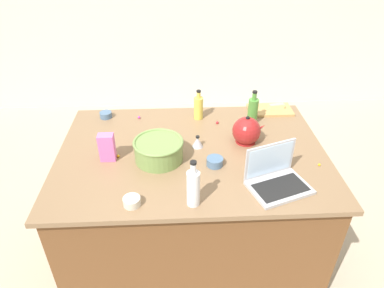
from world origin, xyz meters
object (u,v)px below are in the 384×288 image
(mixing_bowl_large, at_px, (159,150))
(bottle_oil, at_px, (198,107))
(bottle_vinegar, at_px, (193,187))
(butter_stick_left, at_px, (277,106))
(candy_bag, at_px, (107,147))
(kettle, at_px, (247,131))
(cutting_board, at_px, (270,110))
(kitchen_timer, at_px, (198,142))
(ramekin_medium, at_px, (215,162))
(ramekin_wide, at_px, (132,201))
(bottle_olive, at_px, (253,111))
(laptop, at_px, (276,178))
(ramekin_small, at_px, (106,115))

(mixing_bowl_large, xyz_separation_m, bottle_oil, (0.27, 0.49, 0.02))
(bottle_vinegar, bearing_deg, butter_stick_left, 55.08)
(candy_bag, bearing_deg, kettle, 9.98)
(cutting_board, bearing_deg, butter_stick_left, 0.00)
(kitchen_timer, bearing_deg, candy_bag, -168.57)
(ramekin_medium, relative_size, ramekin_wide, 1.10)
(candy_bag, bearing_deg, ramekin_medium, -8.16)
(ramekin_wide, xyz_separation_m, kitchen_timer, (0.36, 0.51, 0.01))
(mixing_bowl_large, distance_m, candy_bag, 0.30)
(bottle_olive, distance_m, bottle_oil, 0.38)
(bottle_olive, height_order, ramekin_wide, bottle_olive)
(bottle_vinegar, distance_m, ramekin_medium, 0.35)
(bottle_oil, height_order, kitchen_timer, bottle_oil)
(bottle_oil, bearing_deg, kettle, -48.68)
(bottle_vinegar, bearing_deg, ramekin_wide, 178.90)
(laptop, height_order, kitchen_timer, laptop)
(butter_stick_left, bearing_deg, ramekin_medium, -129.32)
(mixing_bowl_large, bearing_deg, kitchen_timer, 27.25)
(bottle_olive, xyz_separation_m, kettle, (-0.08, -0.24, -0.02))
(ramekin_medium, xyz_separation_m, candy_bag, (-0.63, 0.09, 0.06))
(bottle_olive, bearing_deg, mixing_bowl_large, -147.85)
(cutting_board, relative_size, ramekin_wide, 3.62)
(bottle_olive, height_order, candy_bag, bottle_olive)
(bottle_vinegar, xyz_separation_m, cutting_board, (0.62, 0.96, -0.10))
(ramekin_wide, bearing_deg, ramekin_small, 106.52)
(ramekin_wide, bearing_deg, bottle_olive, 45.89)
(candy_bag, bearing_deg, cutting_board, 26.57)
(cutting_board, xyz_separation_m, ramekin_medium, (-0.48, -0.64, 0.02))
(laptop, height_order, bottle_oil, laptop)
(mixing_bowl_large, xyz_separation_m, cutting_board, (0.81, 0.57, -0.06))
(mixing_bowl_large, height_order, bottle_olive, bottle_olive)
(butter_stick_left, bearing_deg, candy_bag, -154.35)
(laptop, distance_m, butter_stick_left, 0.86)
(kettle, bearing_deg, mixing_bowl_large, -163.47)
(ramekin_medium, distance_m, ramekin_wide, 0.55)
(bottle_olive, height_order, ramekin_medium, bottle_olive)
(bottle_oil, xyz_separation_m, cutting_board, (0.54, 0.08, -0.08))
(bottle_oil, height_order, ramekin_small, bottle_oil)
(bottle_olive, relative_size, ramekin_small, 2.86)
(mixing_bowl_large, xyz_separation_m, kitchen_timer, (0.24, 0.12, -0.03))
(bottle_oil, bearing_deg, laptop, -64.10)
(bottle_vinegar, bearing_deg, cutting_board, 56.98)
(ramekin_medium, bearing_deg, cutting_board, 53.23)
(mixing_bowl_large, relative_size, bottle_olive, 1.22)
(ramekin_small, relative_size, ramekin_medium, 0.88)
(bottle_oil, xyz_separation_m, ramekin_small, (-0.66, 0.04, -0.07))
(bottle_olive, bearing_deg, bottle_oil, 166.79)
(kitchen_timer, bearing_deg, cutting_board, 38.05)
(laptop, bearing_deg, ramekin_small, 142.23)
(ramekin_medium, distance_m, candy_bag, 0.64)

